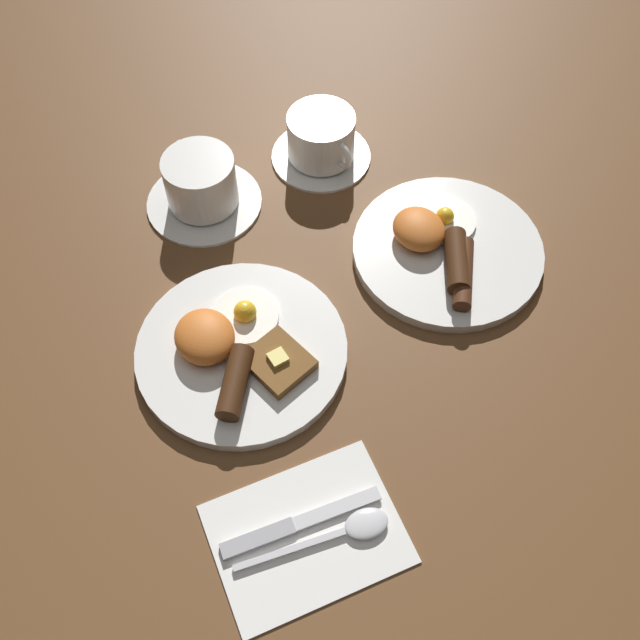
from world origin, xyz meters
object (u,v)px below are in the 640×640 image
at_px(knife, 292,525).
at_px(breakfast_plate_near, 238,349).
at_px(teacup_far, 321,140).
at_px(breakfast_plate_far, 445,248).
at_px(spoon, 350,529).
at_px(teacup_near, 201,185).

bearing_deg(knife, breakfast_plate_near, 86.94).
bearing_deg(breakfast_plate_near, teacup_far, 137.50).
height_order(breakfast_plate_far, teacup_far, teacup_far).
distance_m(breakfast_plate_far, teacup_far, 0.24).
bearing_deg(spoon, breakfast_plate_near, 102.45).
distance_m(breakfast_plate_far, spoon, 0.39).
bearing_deg(knife, teacup_near, 84.93).
xyz_separation_m(breakfast_plate_far, spoon, (0.28, -0.28, -0.00)).
relative_size(breakfast_plate_far, teacup_far, 1.74).
distance_m(breakfast_plate_far, teacup_near, 0.34).
xyz_separation_m(breakfast_plate_near, breakfast_plate_far, (-0.03, 0.30, -0.00)).
bearing_deg(knife, spoon, -25.31).
relative_size(breakfast_plate_near, breakfast_plate_far, 1.02).
height_order(breakfast_plate_near, teacup_far, teacup_far).
xyz_separation_m(breakfast_plate_far, teacup_near, (-0.22, -0.25, 0.02)).
bearing_deg(spoon, teacup_near, 94.09).
height_order(breakfast_plate_near, breakfast_plate_far, breakfast_plate_near).
bearing_deg(breakfast_plate_far, teacup_far, -163.57).
relative_size(teacup_near, knife, 0.90).
distance_m(teacup_far, spoon, 0.55).
relative_size(teacup_far, knife, 0.81).
relative_size(teacup_near, teacup_far, 1.11).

